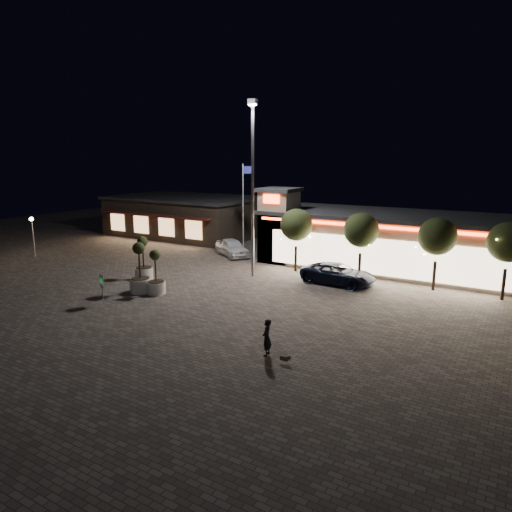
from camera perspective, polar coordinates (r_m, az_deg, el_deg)
The scene contains 18 objects.
ground at distance 28.46m, azimuth -12.36°, elevation -5.46°, with size 90.00×90.00×0.00m, color #6F645A.
retail_building at distance 37.14m, azimuth 15.99°, elevation 1.98°, with size 20.40×8.40×6.10m.
restaurant_building at distance 51.79m, azimuth -8.69°, elevation 5.03°, with size 16.40×11.00×4.30m.
floodlight_pole at distance 32.34m, azimuth -0.42°, elevation 9.58°, with size 0.60×0.40×12.38m.
flagpole at distance 38.80m, azimuth -1.50°, elevation 6.65°, with size 0.95×0.10×8.00m.
lamp_post_west at distance 44.14m, azimuth -26.17°, elevation 3.08°, with size 0.36×0.36×3.48m.
string_tree_a at distance 34.34m, azimuth 5.07°, elevation 3.89°, with size 2.42×2.42×4.79m.
string_tree_b at distance 32.50m, azimuth 13.02°, elevation 3.15°, with size 2.42×2.42×4.79m.
string_tree_c at distance 31.35m, azimuth 21.73°, elevation 2.27°, with size 2.42×2.42×4.79m.
string_tree_d at distance 30.99m, azimuth 29.02°, elevation 1.50°, with size 2.42×2.42×4.79m.
pickup_truck at distance 31.70m, azimuth 10.21°, elevation -2.22°, with size 2.34×5.08×1.41m, color black.
white_sedan at distance 40.19m, azimuth -3.01°, elevation 1.09°, with size 1.80×4.47×1.52m, color white.
pedestrian at distance 20.17m, azimuth 1.36°, elevation -10.14°, with size 0.60×0.39×1.65m, color black.
dog at distance 19.65m, azimuth 3.78°, elevation -12.60°, with size 0.49×0.17×0.26m.
planter_left at distance 33.28m, azimuth -13.85°, elevation -1.24°, with size 1.27×1.27×3.12m.
planter_mid at distance 30.17m, azimuth -14.28°, elevation -2.54°, with size 1.33×1.33×3.28m.
planter_right at distance 29.63m, azimuth -12.39°, elevation -2.97°, with size 1.17×1.17×2.87m.
valet_sign at distance 28.18m, azimuth -18.71°, elevation -3.27°, with size 0.59×0.27×1.85m.
Camera 1 is at (18.82, -19.59, 8.49)m, focal length 32.00 mm.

